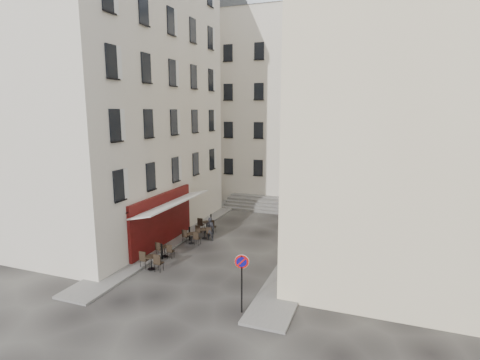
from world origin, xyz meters
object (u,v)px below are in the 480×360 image
at_px(bistro_table_b, 165,250).
at_px(bistro_table_a, 152,261).
at_px(pedestrian, 210,229).
at_px(no_parking_sign, 242,272).

bearing_deg(bistro_table_b, bistro_table_a, -80.78).
bearing_deg(bistro_table_b, pedestrian, 70.31).
xyz_separation_m(bistro_table_b, pedestrian, (1.32, 3.68, 0.38)).
relative_size(bistro_table_a, bistro_table_b, 1.17).
bearing_deg(bistro_table_a, pedestrian, 79.75).
distance_m(no_parking_sign, bistro_table_b, 8.02).
height_order(bistro_table_a, bistro_table_b, bistro_table_a).
relative_size(bistro_table_b, pedestrian, 0.74).
height_order(bistro_table_a, pedestrian, pedestrian).
bearing_deg(bistro_table_a, no_parking_sign, -21.65).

